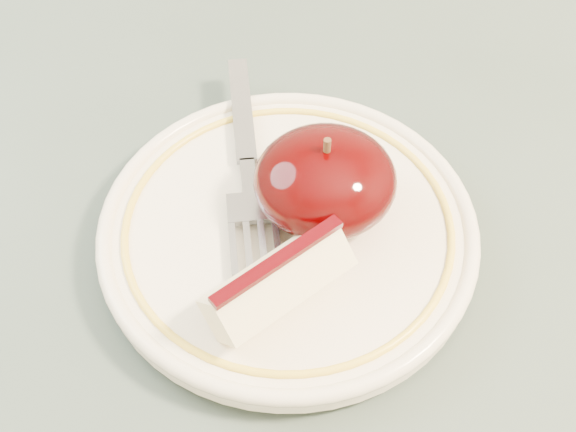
{
  "coord_description": "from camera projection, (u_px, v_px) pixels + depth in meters",
  "views": [
    {
      "loc": [
        -0.05,
        -0.28,
        1.12
      ],
      "look_at": [
        -0.03,
        -0.01,
        0.78
      ],
      "focal_mm": 50.0,
      "sensor_mm": 36.0,
      "label": 1
    }
  ],
  "objects": [
    {
      "name": "table",
      "position": [
        335.0,
        303.0,
        0.53
      ],
      "size": [
        0.9,
        0.9,
        0.75
      ],
      "color": "brown",
      "rests_on": "ground"
    },
    {
      "name": "plate",
      "position": [
        288.0,
        232.0,
        0.44
      ],
      "size": [
        0.21,
        0.21,
        0.02
      ],
      "color": "beige",
      "rests_on": "table"
    },
    {
      "name": "apple_half",
      "position": [
        325.0,
        181.0,
        0.43
      ],
      "size": [
        0.08,
        0.07,
        0.06
      ],
      "color": "black",
      "rests_on": "plate"
    },
    {
      "name": "apple_wedge",
      "position": [
        278.0,
        281.0,
        0.4
      ],
      "size": [
        0.08,
        0.07,
        0.04
      ],
      "rotation": [
        0.0,
        0.0,
        0.6
      ],
      "color": "#F7EDB6",
      "rests_on": "plate"
    },
    {
      "name": "fork",
      "position": [
        247.0,
        163.0,
        0.46
      ],
      "size": [
        0.03,
        0.16,
        0.0
      ],
      "rotation": [
        0.0,
        0.0,
        1.6
      ],
      "color": "#93959B",
      "rests_on": "plate"
    }
  ]
}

